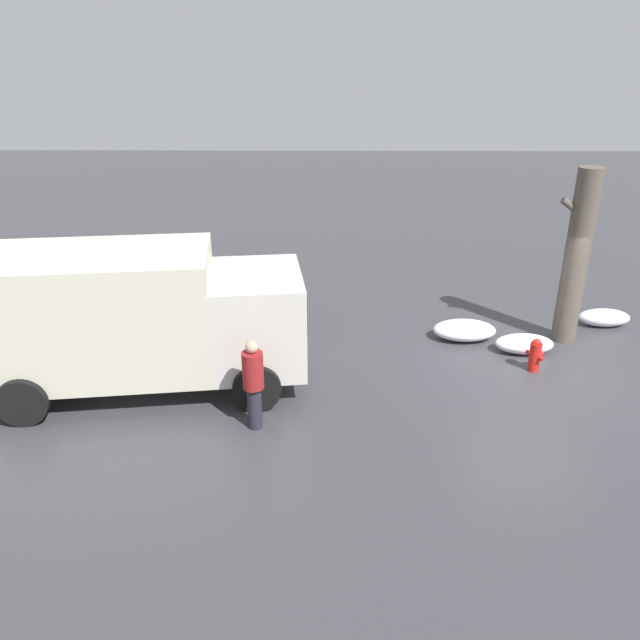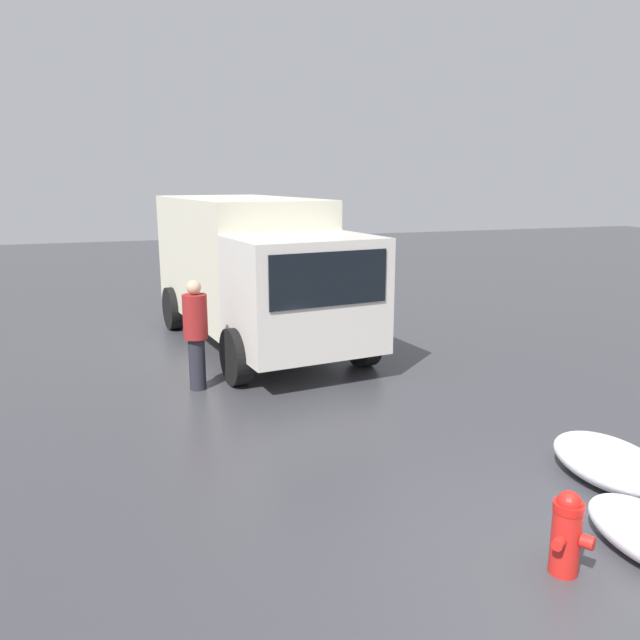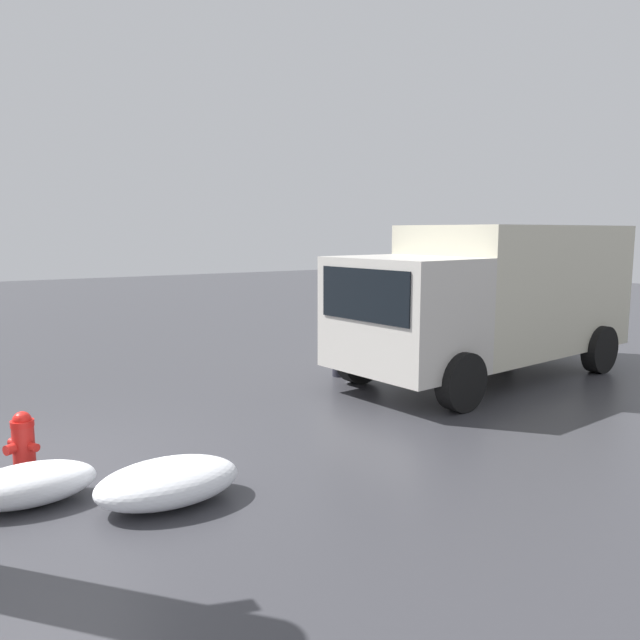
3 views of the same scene
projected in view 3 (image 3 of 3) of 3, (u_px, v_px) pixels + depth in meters
ground_plane at (26, 474)px, 6.91m from camera, size 60.00×60.00×0.00m
fire_hydrant at (23, 443)px, 6.86m from camera, size 0.37×0.42×0.72m
delivery_truck at (493, 294)px, 11.43m from camera, size 6.42×3.17×2.78m
pedestrian at (339, 327)px, 11.48m from camera, size 0.37×0.37×1.69m
snow_pile_by_hydrant at (29, 485)px, 6.14m from camera, size 1.27×0.69×0.40m
snow_pile_by_tree at (168, 482)px, 6.17m from camera, size 1.44×0.88×0.43m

